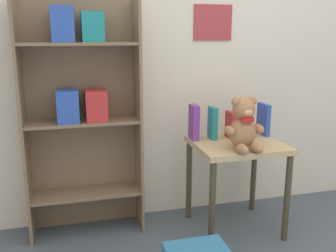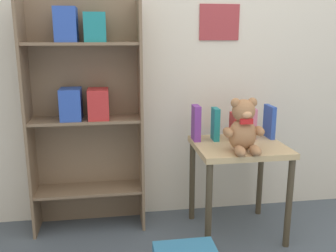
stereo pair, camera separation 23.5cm
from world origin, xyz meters
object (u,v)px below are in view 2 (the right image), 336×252
Objects in this scene: book_standing_red at (234,126)px; book_standing_pink at (251,123)px; book_standing_purple at (196,123)px; display_table at (239,159)px; book_standing_teal at (215,124)px; book_standing_blue at (269,122)px; bookshelf_side at (85,103)px; teddy_bear at (243,128)px.

book_standing_pink reaches higher than book_standing_red.
book_standing_purple is at bearing 174.67° from book_standing_red.
book_standing_pink is (0.13, 0.02, 0.01)m from book_standing_red.
book_standing_purple reaches higher than display_table.
book_standing_teal is at bearing -174.66° from book_standing_pink.
bookshelf_side is at bearing 173.76° from book_standing_blue.
book_standing_blue reaches higher than book_standing_pink.
bookshelf_side reaches higher than display_table.
teddy_bear is at bearing -116.94° from book_standing_pink.
book_standing_red is at bearing -170.70° from book_standing_pink.
teddy_bear is 0.41m from book_standing_blue.
book_standing_purple is 1.30× the size of book_standing_red.
book_standing_red is 0.87× the size of book_standing_pink.
book_standing_pink is (0.16, 0.29, -0.04)m from teddy_bear.
display_table is 2.99× the size of book_standing_pink.
book_standing_red is 0.13m from book_standing_pink.
display_table is 0.36m from book_standing_purple.
display_table is at bearing 77.36° from teddy_bear.
display_table is at bearing -27.67° from book_standing_purple.
bookshelf_side is 1.24m from book_standing_blue.
book_standing_blue is (0.25, 0.13, 0.21)m from display_table.
book_standing_pink is 0.94× the size of book_standing_blue.
book_standing_blue is (0.13, -0.00, 0.01)m from book_standing_pink.
teddy_bear is 1.50× the size of book_standing_teal.
teddy_bear reaches higher than display_table.
book_standing_purple is (-0.22, 0.29, -0.03)m from teddy_bear.
teddy_bear is at bearing -23.64° from bookshelf_side.
bookshelf_side is at bearing 172.36° from book_standing_teal.
bookshelf_side is at bearing 170.50° from book_standing_red.
display_table is 2.80× the size of book_standing_blue.
bookshelf_side is 7.38× the size of book_standing_pink.
teddy_bear is at bearing -69.59° from book_standing_teal.
display_table is 1.90× the size of teddy_bear.
book_standing_red is at bearing 90.00° from display_table.
book_standing_red is at bearing -177.68° from book_standing_blue.
bookshelf_side is 6.50× the size of book_standing_purple.
bookshelf_side is 8.44× the size of book_standing_red.
book_standing_red is (0.25, -0.02, -0.03)m from book_standing_purple.
book_standing_teal is 1.20× the size of book_standing_red.
book_standing_purple is 0.38m from book_standing_pink.
book_standing_teal is 1.05× the size of book_standing_pink.
bookshelf_side reaches higher than teddy_bear.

